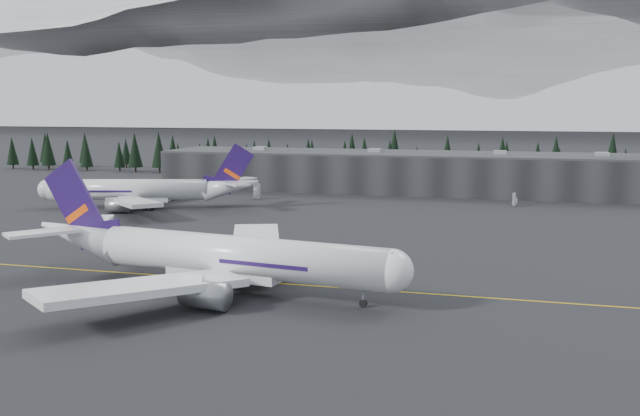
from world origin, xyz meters
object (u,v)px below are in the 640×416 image
(jet_parked, at_px, (147,190))
(gse_vehicle_a, at_px, (258,197))
(jet_main, at_px, (209,254))
(terminal, at_px, (405,172))
(gse_vehicle_b, at_px, (515,204))

(jet_parked, height_order, gse_vehicle_a, jet_parked)
(jet_parked, bearing_deg, jet_main, 109.35)
(terminal, xyz_separation_m, jet_main, (-9.91, -133.03, -0.88))
(terminal, bearing_deg, gse_vehicle_b, -38.86)
(jet_parked, bearing_deg, gse_vehicle_a, -146.42)
(jet_main, distance_m, jet_parked, 91.07)
(gse_vehicle_a, bearing_deg, jet_main, -73.36)
(gse_vehicle_b, bearing_deg, gse_vehicle_a, -101.92)
(jet_parked, xyz_separation_m, gse_vehicle_b, (96.54, 29.82, -4.34))
(gse_vehicle_a, height_order, gse_vehicle_b, gse_vehicle_a)
(jet_main, bearing_deg, gse_vehicle_a, 114.16)
(jet_parked, distance_m, gse_vehicle_b, 101.13)
(gse_vehicle_b, bearing_deg, jet_main, -38.43)
(terminal, distance_m, gse_vehicle_b, 45.29)
(gse_vehicle_a, bearing_deg, terminal, 40.07)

